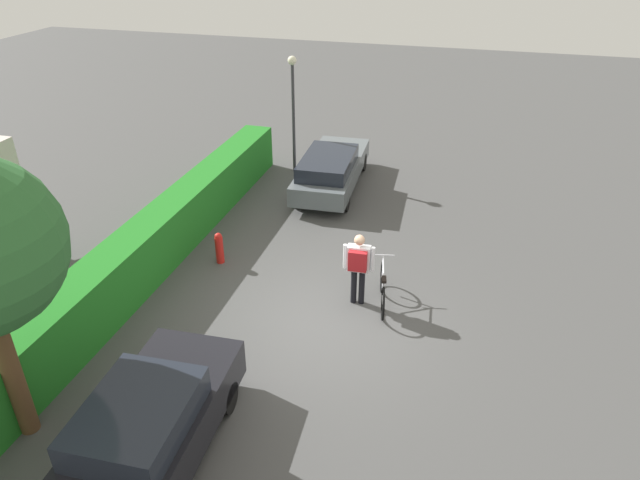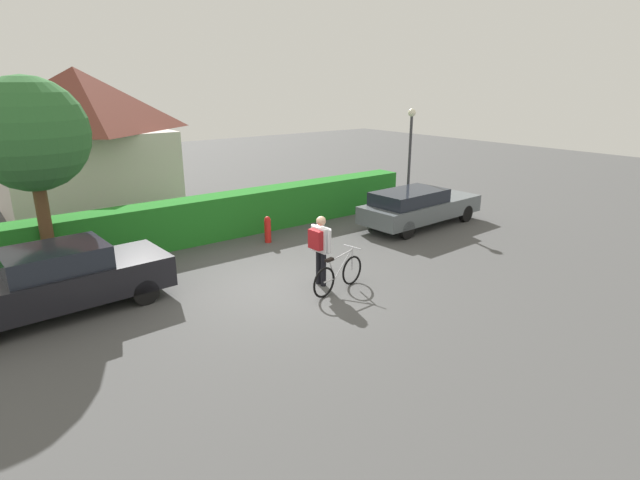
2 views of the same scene
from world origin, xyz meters
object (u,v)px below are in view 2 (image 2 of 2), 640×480
at_px(parked_car_near, 58,280).
at_px(person_rider, 320,244).
at_px(fire_hydrant, 268,229).
at_px(street_lamp, 410,145).
at_px(tree_kerbside, 30,135).
at_px(bicycle, 338,275).
at_px(parked_car_far, 418,206).

relative_size(parked_car_near, person_rider, 2.68).
relative_size(person_rider, fire_hydrant, 2.10).
xyz_separation_m(parked_car_near, street_lamp, (12.15, 1.56, 1.73)).
relative_size(parked_car_near, tree_kerbside, 0.94).
xyz_separation_m(street_lamp, tree_kerbside, (-11.88, 0.81, 1.02)).
relative_size(bicycle, person_rider, 1.01).
bearing_deg(person_rider, parked_car_far, 20.16).
relative_size(street_lamp, tree_kerbside, 0.78).
bearing_deg(fire_hydrant, street_lamp, 0.47).
distance_m(bicycle, fire_hydrant, 4.20).
bearing_deg(street_lamp, fire_hydrant, -179.53).
relative_size(tree_kerbside, fire_hydrant, 5.96).
distance_m(tree_kerbside, fire_hydrant, 6.58).
distance_m(parked_car_far, bicycle, 6.20).
bearing_deg(parked_car_near, person_rider, -21.98).
relative_size(person_rider, tree_kerbside, 0.35).
relative_size(parked_car_near, street_lamp, 1.22).
xyz_separation_m(person_rider, street_lamp, (6.91, 3.68, 1.43)).
bearing_deg(person_rider, tree_kerbside, 137.95).
distance_m(parked_car_near, street_lamp, 12.37).
xyz_separation_m(bicycle, street_lamp, (6.77, 4.20, 2.07)).
distance_m(parked_car_near, person_rider, 5.66).
bearing_deg(street_lamp, parked_car_near, -172.68).
height_order(parked_car_near, fire_hydrant, parked_car_near).
bearing_deg(bicycle, fire_hydrant, 81.12).
distance_m(parked_car_near, bicycle, 6.00).
bearing_deg(fire_hydrant, parked_car_near, -165.94).
bearing_deg(bicycle, parked_car_far, 25.19).
distance_m(parked_car_far, person_rider, 6.13).
bearing_deg(bicycle, tree_kerbside, 135.53).
xyz_separation_m(parked_car_near, parked_car_far, (10.98, -0.01, -0.05)).
xyz_separation_m(parked_car_far, street_lamp, (1.17, 1.57, 1.78)).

